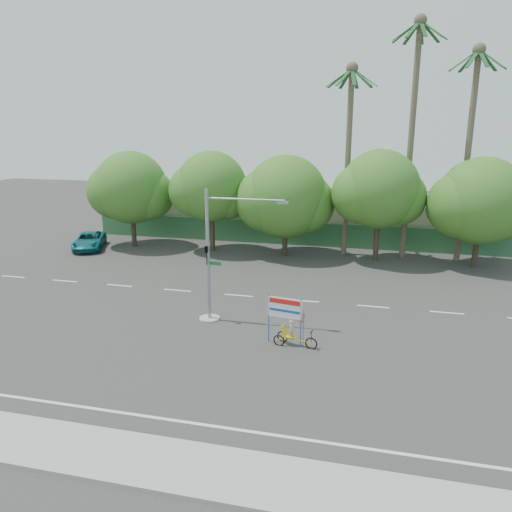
# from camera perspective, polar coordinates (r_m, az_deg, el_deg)

# --- Properties ---
(ground) EXTENTS (120.00, 120.00, 0.00)m
(ground) POSITION_cam_1_polar(r_m,az_deg,el_deg) (22.91, -2.57, -11.51)
(ground) COLOR #33302D
(ground) RESTS_ON ground
(sidewalk_near) EXTENTS (50.00, 2.40, 0.12)m
(sidewalk_near) POSITION_cam_1_polar(r_m,az_deg,el_deg) (16.90, -10.25, -22.35)
(sidewalk_near) COLOR gray
(sidewalk_near) RESTS_ON ground
(fence) EXTENTS (38.00, 0.08, 2.00)m
(fence) POSITION_cam_1_polar(r_m,az_deg,el_deg) (42.56, 5.50, 2.52)
(fence) COLOR #336B3D
(fence) RESTS_ON ground
(building_left) EXTENTS (12.00, 8.00, 4.00)m
(building_left) POSITION_cam_1_polar(r_m,az_deg,el_deg) (48.99, -5.38, 5.39)
(building_left) COLOR beige
(building_left) RESTS_ON ground
(building_right) EXTENTS (14.00, 8.00, 3.60)m
(building_right) POSITION_cam_1_polar(r_m,az_deg,el_deg) (46.46, 16.18, 4.06)
(building_right) COLOR beige
(building_right) RESTS_ON ground
(tree_far_left) EXTENTS (7.14, 6.00, 7.96)m
(tree_far_left) POSITION_cam_1_polar(r_m,az_deg,el_deg) (42.90, -14.15, 7.34)
(tree_far_left) COLOR #473828
(tree_far_left) RESTS_ON ground
(tree_left) EXTENTS (6.66, 5.60, 8.07)m
(tree_left) POSITION_cam_1_polar(r_m,az_deg,el_deg) (40.11, -5.19, 7.64)
(tree_left) COLOR #473828
(tree_left) RESTS_ON ground
(tree_center) EXTENTS (7.62, 6.40, 7.85)m
(tree_center) POSITION_cam_1_polar(r_m,az_deg,el_deg) (38.69, 3.32, 6.51)
(tree_center) COLOR #473828
(tree_center) RESTS_ON ground
(tree_right) EXTENTS (6.90, 5.80, 8.36)m
(tree_right) POSITION_cam_1_polar(r_m,az_deg,el_deg) (37.96, 13.87, 7.11)
(tree_right) COLOR #473828
(tree_right) RESTS_ON ground
(tree_far_right) EXTENTS (7.38, 6.20, 7.94)m
(tree_far_right) POSITION_cam_1_polar(r_m,az_deg,el_deg) (38.71, 24.26, 5.47)
(tree_far_right) COLOR #473828
(tree_far_right) RESTS_ON ground
(palm_tall) EXTENTS (3.73, 3.79, 17.45)m
(palm_tall) POSITION_cam_1_polar(r_m,az_deg,el_deg) (39.19, 17.47, 14.78)
(palm_tall) COLOR #70604C
(palm_tall) RESTS_ON ground
(palm_mid) EXTENTS (3.73, 3.79, 15.45)m
(palm_mid) POSITION_cam_1_polar(r_m,az_deg,el_deg) (39.62, 23.26, 12.72)
(palm_mid) COLOR #70604C
(palm_mid) RESTS_ON ground
(palm_short) EXTENTS (3.73, 3.79, 14.45)m
(palm_short) POSITION_cam_1_polar(r_m,az_deg,el_deg) (39.22, 10.55, 12.86)
(palm_short) COLOR #70604C
(palm_short) RESTS_ON ground
(traffic_signal) EXTENTS (4.72, 1.10, 7.00)m
(traffic_signal) POSITION_cam_1_polar(r_m,az_deg,el_deg) (26.00, -4.86, -1.33)
(traffic_signal) COLOR gray
(traffic_signal) RESTS_ON ground
(trike_billboard) EXTENTS (2.46, 0.79, 2.44)m
(trike_billboard) POSITION_cam_1_polar(r_m,az_deg,el_deg) (23.72, 3.82, -7.94)
(trike_billboard) COLOR black
(trike_billboard) RESTS_ON ground
(pickup_truck) EXTENTS (3.87, 5.32, 1.34)m
(pickup_truck) POSITION_cam_1_polar(r_m,az_deg,el_deg) (43.66, -18.52, 1.67)
(pickup_truck) COLOR #0E6065
(pickup_truck) RESTS_ON ground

